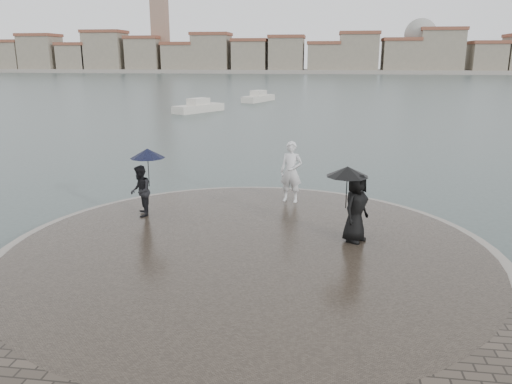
# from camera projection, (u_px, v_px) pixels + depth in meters

# --- Properties ---
(ground) EXTENTS (400.00, 400.00, 0.00)m
(ground) POSITION_uv_depth(u_px,v_px,m) (220.00, 333.00, 9.28)
(ground) COLOR #2B3835
(ground) RESTS_ON ground
(kerb_ring) EXTENTS (12.50, 12.50, 0.32)m
(kerb_ring) POSITION_uv_depth(u_px,v_px,m) (249.00, 255.00, 12.59)
(kerb_ring) COLOR gray
(kerb_ring) RESTS_ON ground
(quay_tip) EXTENTS (11.90, 11.90, 0.36)m
(quay_tip) POSITION_uv_depth(u_px,v_px,m) (249.00, 254.00, 12.58)
(quay_tip) COLOR #2D261E
(quay_tip) RESTS_ON ground
(statue) EXTENTS (0.81, 0.62, 2.00)m
(statue) POSITION_uv_depth(u_px,v_px,m) (291.00, 172.00, 16.28)
(statue) COLOR silver
(statue) RESTS_ON quay_tip
(visitor_left) EXTENTS (1.16, 1.06, 2.04)m
(visitor_left) POSITION_uv_depth(u_px,v_px,m) (143.00, 180.00, 14.76)
(visitor_left) COLOR black
(visitor_left) RESTS_ON quay_tip
(visitor_right) EXTENTS (1.27, 1.17, 1.95)m
(visitor_right) POSITION_uv_depth(u_px,v_px,m) (354.00, 199.00, 12.71)
(visitor_right) COLOR black
(visitor_right) RESTS_ON quay_tip
(far_skyline) EXTENTS (260.00, 20.00, 37.00)m
(far_skyline) POSITION_uv_depth(u_px,v_px,m) (304.00, 56.00, 162.29)
(far_skyline) COLOR gray
(far_skyline) RESTS_ON ground
(boats) EXTENTS (39.25, 18.00, 1.50)m
(boats) POSITION_uv_depth(u_px,v_px,m) (340.00, 105.00, 49.54)
(boats) COLOR beige
(boats) RESTS_ON ground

